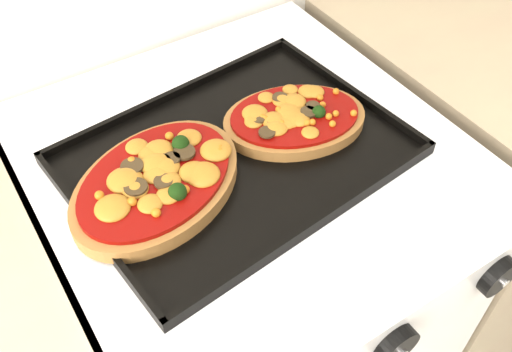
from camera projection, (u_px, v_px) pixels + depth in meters
stove at (247, 309)px, 1.15m from camera, size 0.60×0.60×0.91m
control_panel at (383, 334)px, 0.68m from camera, size 0.60×0.02×0.09m
knob_center at (396, 346)px, 0.67m from camera, size 0.06×0.02×0.06m
knob_right at (498, 277)px, 0.74m from camera, size 0.06×0.02×0.06m
baking_tray at (237, 153)px, 0.80m from camera, size 0.48×0.37×0.02m
pizza_left at (156, 182)px, 0.74m from camera, size 0.30×0.26×0.04m
pizza_right at (294, 118)px, 0.83m from camera, size 0.25×0.21×0.03m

